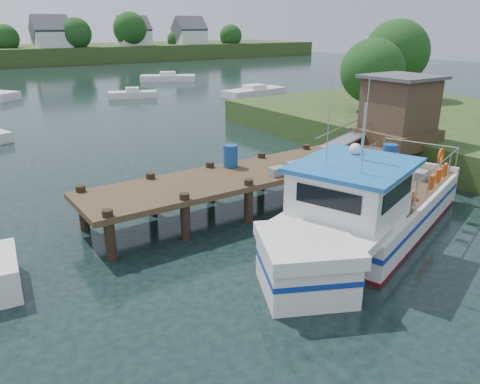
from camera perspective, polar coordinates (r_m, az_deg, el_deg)
ground_plane at (r=17.92m, az=-0.07°, el=-1.97°), size 160.00×160.00×0.00m
dock at (r=21.49m, az=14.52°, el=7.31°), size 16.60×3.00×4.78m
lobster_boat at (r=15.51m, az=15.01°, el=-2.34°), size 10.98×6.21×5.39m
moored_far at (r=60.90m, az=-8.78°, el=13.62°), size 7.01×5.26×1.15m
moored_b at (r=46.96m, az=-12.96°, el=11.55°), size 4.80×3.06×1.00m
moored_c at (r=47.55m, az=1.78°, el=12.15°), size 6.97×3.07×1.07m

